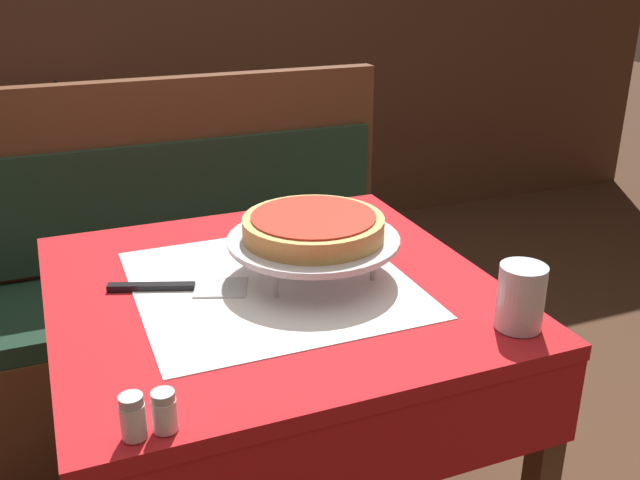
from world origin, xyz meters
The scene contains 10 objects.
dining_table_front centered at (0.00, 0.00, 0.66)m, with size 0.85×0.85×0.77m.
dining_table_rear centered at (-0.33, 1.63, 0.65)m, with size 0.70×0.70×0.77m.
booth_bench centered at (-0.05, 0.79, 0.31)m, with size 1.46×0.48×1.03m.
pizza_pan_stand centered at (0.09, 0.00, 0.85)m, with size 0.35×0.35×0.08m.
deep_dish_pizza centered at (0.09, 0.00, 0.88)m, with size 0.28×0.28×0.05m.
pizza_server centered at (-0.17, 0.04, 0.78)m, with size 0.27×0.14×0.01m.
water_glass_near centered at (0.35, -0.33, 0.83)m, with size 0.08×0.08×0.12m.
salt_shaker centered at (-0.33, -0.39, 0.80)m, with size 0.04×0.04×0.07m.
pepper_shaker centered at (-0.28, -0.39, 0.80)m, with size 0.03×0.03×0.06m.
condiment_caddy centered at (-0.31, 1.54, 0.82)m, with size 0.11×0.11×0.18m.
Camera 1 is at (-0.39, -1.22, 1.39)m, focal length 40.00 mm.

